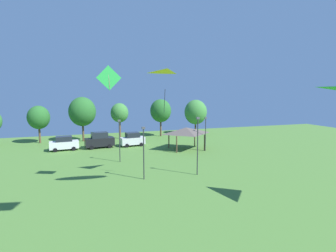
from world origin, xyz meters
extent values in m
pyramid|color=yellow|center=(4.84, 24.36, 10.74)|extent=(2.48, 1.76, 0.43)
cylinder|color=black|center=(4.79, 25.17, 8.39)|extent=(0.07, 0.38, 2.37)
cube|color=green|center=(-0.72, 25.20, 10.61)|extent=(2.37, 0.33, 2.36)
cylinder|color=#E54C93|center=(-0.72, 25.18, 10.61)|extent=(0.10, 0.41, 2.13)
cube|color=silver|center=(-6.22, 44.04, 0.90)|extent=(4.55, 2.21, 1.15)
cube|color=#1E232D|center=(-6.22, 44.04, 1.87)|extent=(2.56, 1.89, 0.81)
cylinder|color=black|center=(-4.78, 43.24, 0.32)|extent=(0.66, 0.27, 0.64)
cylinder|color=black|center=(-4.94, 45.07, 0.32)|extent=(0.66, 0.27, 0.64)
cylinder|color=black|center=(-7.50, 43.01, 0.32)|extent=(0.66, 0.27, 0.64)
cylinder|color=black|center=(-7.66, 44.84, 0.32)|extent=(0.66, 0.27, 0.64)
cube|color=black|center=(-0.68, 44.11, 1.01)|extent=(4.90, 2.29, 1.38)
cube|color=#1E232D|center=(-0.68, 44.11, 2.19)|extent=(2.77, 1.90, 0.97)
cylinder|color=black|center=(0.88, 43.42, 0.32)|extent=(0.66, 0.29, 0.64)
cylinder|color=black|center=(0.67, 45.15, 0.32)|extent=(0.66, 0.29, 0.64)
cylinder|color=black|center=(-2.03, 43.07, 0.32)|extent=(0.66, 0.29, 0.64)
cylinder|color=black|center=(-2.23, 44.80, 0.32)|extent=(0.66, 0.29, 0.64)
cube|color=silver|center=(4.87, 44.01, 0.92)|extent=(4.27, 2.25, 1.21)
cube|color=#1E232D|center=(4.87, 44.01, 1.95)|extent=(2.42, 1.91, 0.84)
cylinder|color=black|center=(6.23, 43.24, 0.32)|extent=(0.66, 0.29, 0.64)
cylinder|color=black|center=(6.03, 45.06, 0.32)|extent=(0.66, 0.29, 0.64)
cylinder|color=black|center=(3.70, 42.97, 0.32)|extent=(0.66, 0.29, 0.64)
cylinder|color=black|center=(3.51, 44.79, 0.32)|extent=(0.66, 0.29, 0.64)
cylinder|color=brown|center=(10.37, 36.76, 1.30)|extent=(0.20, 0.20, 2.60)
cylinder|color=brown|center=(15.09, 36.76, 1.30)|extent=(0.20, 0.20, 2.60)
cylinder|color=brown|center=(10.37, 40.57, 1.30)|extent=(0.20, 0.20, 2.60)
cylinder|color=brown|center=(15.09, 40.57, 1.30)|extent=(0.20, 0.20, 2.60)
pyramid|color=#564C47|center=(12.73, 38.66, 3.10)|extent=(6.11, 4.93, 1.00)
cylinder|color=#2D2D33|center=(1.32, 34.11, 2.72)|extent=(0.12, 0.12, 5.43)
cube|color=#4C4C51|center=(1.32, 34.11, 5.55)|extent=(0.36, 0.20, 0.24)
cylinder|color=#2D2D33|center=(15.15, 36.59, 2.57)|extent=(0.12, 0.12, 5.15)
cube|color=#4C4C51|center=(15.15, 36.59, 5.27)|extent=(0.36, 0.20, 0.24)
cylinder|color=#2D2D33|center=(2.78, 26.16, 2.72)|extent=(0.12, 0.12, 5.44)
cube|color=#4C4C51|center=(2.78, 26.16, 5.56)|extent=(0.36, 0.20, 0.24)
cylinder|color=#2D2D33|center=(8.82, 25.75, 3.16)|extent=(0.12, 0.12, 6.31)
cube|color=#4C4C51|center=(8.82, 25.75, 6.43)|extent=(0.36, 0.20, 0.24)
cylinder|color=brown|center=(-10.85, 52.00, 1.63)|extent=(0.36, 0.36, 3.27)
ellipsoid|color=#286628|center=(-10.85, 52.00, 4.73)|extent=(3.89, 3.89, 4.28)
cylinder|color=brown|center=(-3.24, 51.40, 1.89)|extent=(0.36, 0.36, 3.79)
ellipsoid|color=#286628|center=(-3.24, 51.40, 5.66)|extent=(4.99, 4.99, 5.49)
cylinder|color=brown|center=(3.83, 52.21, 1.94)|extent=(0.36, 0.36, 3.89)
ellipsoid|color=#3D7F38|center=(3.83, 52.21, 5.20)|extent=(3.51, 3.51, 3.86)
cylinder|color=brown|center=(12.46, 52.38, 1.88)|extent=(0.36, 0.36, 3.77)
ellipsoid|color=#286628|center=(12.46, 52.38, 5.42)|extent=(4.40, 4.40, 4.84)
cylinder|color=brown|center=(20.68, 52.78, 1.53)|extent=(0.36, 0.36, 3.05)
ellipsoid|color=#3D7F38|center=(20.68, 52.78, 4.91)|extent=(4.96, 4.96, 5.45)
camera|label=1|loc=(-3.22, -0.40, 9.23)|focal=28.00mm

